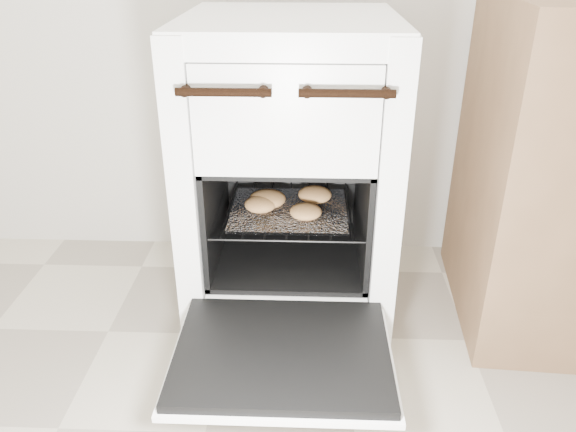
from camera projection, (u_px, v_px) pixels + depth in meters
The scene contains 5 objects.
stove at pixel (290, 180), 1.52m from camera, with size 0.53×0.59×0.82m.
oven_door at pixel (282, 354), 1.22m from camera, with size 0.48×0.37×0.03m.
oven_rack at pixel (289, 209), 1.50m from camera, with size 0.39×0.37×0.01m.
foil_sheet at pixel (289, 210), 1.48m from camera, with size 0.30×0.27×0.01m, color white.
baked_rolls at pixel (286, 201), 1.47m from camera, with size 0.24×0.20×0.04m.
Camera 1 is at (-0.11, -0.20, 0.99)m, focal length 35.00 mm.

